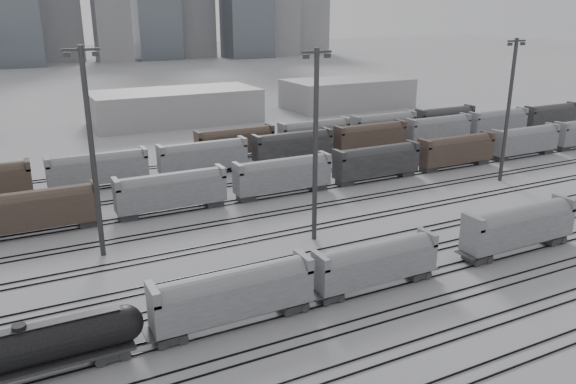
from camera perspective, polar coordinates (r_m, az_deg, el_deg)
name	(u,v)px	position (r m, az deg, el deg)	size (l,w,h in m)	color
ground	(357,299)	(55.38, 7.01, -10.73)	(900.00, 900.00, 0.00)	#A6A6AB
tracks	(277,236)	(69.03, -1.09, -4.51)	(220.00, 71.50, 0.16)	black
tank_car_b	(23,350)	(47.39, -25.36, -14.27)	(17.87, 2.98, 4.42)	black
hopper_car_a	(233,292)	(49.55, -5.58, -10.12)	(14.50, 2.88, 5.19)	black
hopper_car_b	(376,261)	(56.24, 8.94, -6.99)	(13.33, 2.65, 4.77)	black
hopper_car_c	(519,225)	(68.84, 22.42, -3.10)	(15.05, 2.99, 5.38)	black
light_mast_b	(92,150)	(63.67, -19.31, 4.08)	(3.70, 0.59, 23.15)	#343436
light_mast_c	(316,143)	(64.87, 2.81, 5.04)	(3.61, 0.58, 22.58)	#343436
light_mast_d	(509,108)	(95.42, 21.50, 7.99)	(3.60, 0.58, 22.52)	#343436
bg_string_near	(283,177)	(83.74, -0.53, 1.55)	(151.00, 3.00, 5.60)	gray
bg_string_mid	(293,147)	(101.91, 0.48, 4.54)	(151.00, 3.00, 5.60)	black
bg_string_far	(350,131)	(117.33, 6.31, 6.23)	(66.00, 3.00, 5.60)	#46372C
warehouse_mid	(176,106)	(141.89, -11.36, 8.52)	(40.00, 18.00, 8.00)	#939396
warehouse_right	(347,93)	(162.52, 6.06, 9.93)	(35.00, 18.00, 8.00)	#939396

